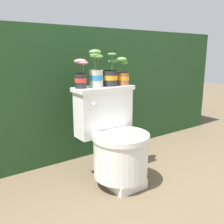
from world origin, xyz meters
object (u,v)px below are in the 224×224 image
at_px(potted_plant_midleft, 96,71).
at_px(toilet, 115,141).
at_px(potted_plant_left, 81,74).
at_px(potted_plant_midright, 123,73).
at_px(potted_plant_middle, 110,76).

bearing_deg(potted_plant_midleft, toilet, -72.30).
distance_m(potted_plant_left, potted_plant_midright, 0.35).
bearing_deg(potted_plant_midright, potted_plant_midleft, 173.29).
height_order(toilet, potted_plant_midleft, potted_plant_midleft).
relative_size(potted_plant_midleft, potted_plant_middle, 1.10).
distance_m(potted_plant_middle, potted_plant_midright, 0.11).
height_order(potted_plant_left, potted_plant_middle, potted_plant_middle).
distance_m(toilet, potted_plant_left, 0.54).
height_order(potted_plant_midleft, potted_plant_middle, potted_plant_midleft).
bearing_deg(toilet, potted_plant_middle, 66.64).
distance_m(potted_plant_midleft, potted_plant_middle, 0.12).
bearing_deg(toilet, potted_plant_midright, 38.09).
xyz_separation_m(toilet, potted_plant_middle, (0.06, 0.15, 0.46)).
relative_size(potted_plant_left, potted_plant_middle, 0.83).
bearing_deg(potted_plant_midleft, potted_plant_middle, -7.91).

